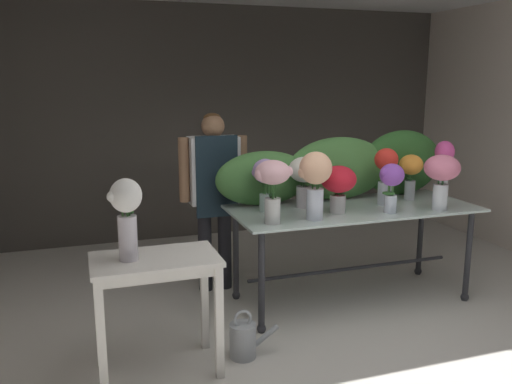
% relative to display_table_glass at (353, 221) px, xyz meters
% --- Properties ---
extents(ground_plane, '(8.55, 8.55, 0.00)m').
position_rel_display_table_glass_xyz_m(ground_plane, '(-0.39, 0.45, -0.70)').
color(ground_plane, beige).
extents(wall_back, '(5.58, 0.12, 2.70)m').
position_rel_display_table_glass_xyz_m(wall_back, '(-0.39, 2.39, 0.65)').
color(wall_back, '#4C4742').
rests_on(wall_back, ground).
extents(display_table_glass, '(2.05, 0.87, 0.82)m').
position_rel_display_table_glass_xyz_m(display_table_glass, '(0.00, 0.00, 0.00)').
color(display_table_glass, '#B0C5BF').
rests_on(display_table_glass, ground).
extents(side_table_white, '(0.79, 0.48, 0.77)m').
position_rel_display_table_glass_xyz_m(side_table_white, '(-1.73, -0.63, -0.04)').
color(side_table_white, silver).
rests_on(side_table_white, ground).
extents(florist, '(0.61, 0.24, 1.58)m').
position_rel_display_table_glass_xyz_m(florist, '(-1.04, 0.61, 0.28)').
color(florist, '#232328').
rests_on(florist, ground).
extents(foliage_backdrop, '(2.16, 0.28, 0.59)m').
position_rel_display_table_glass_xyz_m(foliage_backdrop, '(0.05, 0.31, 0.39)').
color(foliage_backdrop, '#477F3D').
rests_on(foliage_backdrop, display_table_glass).
extents(vase_scarlet_hydrangea, '(0.20, 0.20, 0.48)m').
position_rel_display_table_glass_xyz_m(vase_scarlet_hydrangea, '(0.29, -0.00, 0.40)').
color(vase_scarlet_hydrangea, silver).
rests_on(vase_scarlet_hydrangea, display_table_glass).
extents(vase_rosy_freesia, '(0.32, 0.28, 0.45)m').
position_rel_display_table_glass_xyz_m(vase_rosy_freesia, '(0.62, -0.31, 0.42)').
color(vase_rosy_freesia, silver).
rests_on(vase_rosy_freesia, display_table_glass).
extents(vase_crimson_stock, '(0.29, 0.28, 0.38)m').
position_rel_display_table_glass_xyz_m(vase_crimson_stock, '(-0.21, -0.13, 0.36)').
color(vase_crimson_stock, silver).
rests_on(vase_crimson_stock, display_table_glass).
extents(vase_peach_dahlias, '(0.26, 0.25, 0.52)m').
position_rel_display_table_glass_xyz_m(vase_peach_dahlias, '(-0.47, -0.26, 0.44)').
color(vase_peach_dahlias, silver).
rests_on(vase_peach_dahlias, display_table_glass).
extents(vase_blush_roses, '(0.29, 0.26, 0.47)m').
position_rel_display_table_glass_xyz_m(vase_blush_roses, '(-0.82, -0.26, 0.44)').
color(vase_blush_roses, silver).
rests_on(vase_blush_roses, display_table_glass).
extents(vase_lilac_snapdragons, '(0.21, 0.20, 0.43)m').
position_rel_display_table_glass_xyz_m(vase_lilac_snapdragons, '(-0.75, 0.10, 0.41)').
color(vase_lilac_snapdragons, silver).
rests_on(vase_lilac_snapdragons, display_table_glass).
extents(vase_fuchsia_lilies, '(0.17, 0.17, 0.51)m').
position_rel_display_table_glass_xyz_m(vase_fuchsia_lilies, '(0.94, 0.08, 0.43)').
color(vase_fuchsia_lilies, silver).
rests_on(vase_fuchsia_lilies, display_table_glass).
extents(vase_sunset_ranunculus, '(0.21, 0.21, 0.40)m').
position_rel_display_table_glass_xyz_m(vase_sunset_ranunculus, '(0.60, 0.09, 0.39)').
color(vase_sunset_ranunculus, silver).
rests_on(vase_sunset_ranunculus, display_table_glass).
extents(vase_violet_peonies, '(0.21, 0.19, 0.40)m').
position_rel_display_table_glass_xyz_m(vase_violet_peonies, '(0.18, -0.26, 0.37)').
color(vase_violet_peonies, silver).
rests_on(vase_violet_peonies, display_table_glass).
extents(vase_ivory_tulips, '(0.28, 0.26, 0.42)m').
position_rel_display_table_glass_xyz_m(vase_ivory_tulips, '(-0.39, 0.13, 0.39)').
color(vase_ivory_tulips, silver).
rests_on(vase_ivory_tulips, display_table_glass).
extents(vase_white_roses_tall, '(0.21, 0.19, 0.51)m').
position_rel_display_table_glass_xyz_m(vase_white_roses_tall, '(-1.89, -0.63, 0.37)').
color(vase_white_roses_tall, silver).
rests_on(vase_white_roses_tall, side_table_white).
extents(watering_can, '(0.35, 0.18, 0.34)m').
position_rel_display_table_glass_xyz_m(watering_can, '(-1.16, -0.64, -0.57)').
color(watering_can, '#999EA3').
rests_on(watering_can, ground).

